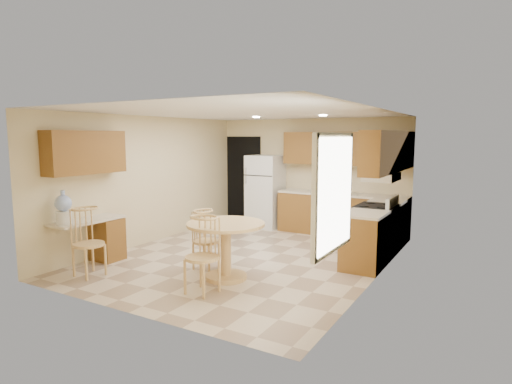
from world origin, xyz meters
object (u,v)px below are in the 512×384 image
Objects in this scene: chair_desk at (83,237)px; dining_table at (226,242)px; chair_table_b at (197,249)px; refrigerator at (265,191)px; stove at (375,230)px; water_crock at (64,209)px; chair_table_a at (203,235)px.

dining_table is at bearing 124.41° from chair_desk.
chair_table_b is at bearing -86.18° from dining_table.
refrigerator is 1.62× the size of chair_table_b.
chair_table_b is (-1.56, -3.05, 0.16)m from stove.
chair_table_b is 1.98× the size of water_crock.
chair_table_b is at bearing 103.86° from chair_desk.
stove reaches higher than dining_table.
chair_desk is (-0.60, -4.55, -0.21)m from refrigerator.
water_crock reaches higher than stove.
stove is at bearing 40.06° from water_crock.
dining_table is 0.75m from chair_table_b.
dining_table is 1.23× the size of chair_table_a.
stove is 0.95× the size of dining_table.
water_crock reaches higher than chair_table_b.
chair_table_a is at bearing 33.23° from water_crock.
dining_table is 2.20× the size of water_crock.
dining_table is 2.56m from water_crock.
water_crock reaches higher than dining_table.
refrigerator reaches higher than stove.
refrigerator is at bearing -69.65° from chair_table_b.
chair_desk is 0.59m from water_crock.
refrigerator is 3.45m from chair_table_a.
chair_table_b is at bearing 30.82° from chair_table_a.
water_crock is (-1.77, -1.16, 0.44)m from chair_table_a.
dining_table is at bearing -82.99° from chair_table_b.
stove is 2.81m from dining_table.
stove reaches higher than chair_table_a.
refrigerator is 1.79× the size of chair_table_a.
water_crock reaches higher than chair_desk.
chair_table_a is at bearing -53.40° from chair_table_b.
chair_table_b is (0.60, -0.91, 0.06)m from chair_table_a.
refrigerator is 4.64m from water_crock.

